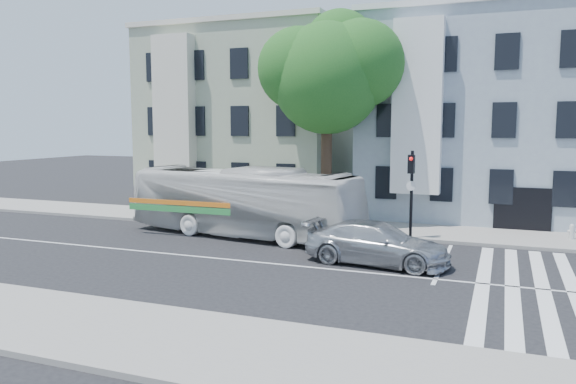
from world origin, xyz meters
The scene contains 11 objects.
ground centered at (0.00, 0.00, 0.00)m, with size 120.00×120.00×0.00m, color black.
sidewalk_far centered at (0.00, 8.00, 0.07)m, with size 80.00×4.00×0.15m, color gray.
sidewalk_near centered at (0.00, -8.00, 0.07)m, with size 80.00×4.00×0.15m, color gray.
building_left centered at (-7.00, 15.00, 5.50)m, with size 12.00×10.00×11.00m, color #A1AA8E.
building_right centered at (7.00, 15.00, 5.50)m, with size 12.00×10.00×11.00m, color #8993A4.
street_tree centered at (0.06, 8.74, 7.83)m, with size 7.30×5.90×11.10m.
bus centered at (-2.77, 4.44, 1.61)m, with size 11.57×2.71×3.22m, color silver.
sedan centered at (4.19, 1.38, 0.79)m, with size 5.41×2.20×1.57m, color #B2B5B9.
hedge centered at (-5.28, 6.80, 0.50)m, with size 8.50×0.84×0.70m, color #23591D, non-canonical shape.
traffic_signal centered at (4.71, 5.94, 2.61)m, with size 0.42×0.52×4.05m.
fire_hydrant centered at (11.41, 8.37, 0.49)m, with size 0.38×0.22×0.67m.
Camera 1 is at (8.49, -18.93, 5.13)m, focal length 35.00 mm.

